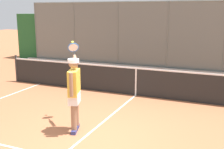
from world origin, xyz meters
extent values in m
plane|color=#A8603D|center=(0.00, 0.00, 0.00)|extent=(60.00, 60.00, 0.00)
cube|color=white|center=(0.00, -1.35, 0.00)|extent=(0.05, 4.65, 0.01)
cylinder|color=slate|center=(0.00, -8.24, 1.63)|extent=(0.07, 0.07, 3.26)
cylinder|color=slate|center=(2.52, -8.24, 1.63)|extent=(0.07, 0.07, 3.26)
cylinder|color=slate|center=(5.03, -8.24, 1.63)|extent=(0.07, 0.07, 3.26)
cylinder|color=slate|center=(7.55, -8.24, 1.63)|extent=(0.07, 0.07, 3.26)
cylinder|color=slate|center=(0.00, -8.24, 3.22)|extent=(15.10, 0.05, 0.05)
cube|color=slate|center=(0.00, -8.24, 1.63)|extent=(15.10, 0.02, 3.26)
cube|color=#235B2D|center=(0.00, -8.89, 1.32)|extent=(18.10, 0.90, 2.63)
cube|color=#ADADA8|center=(0.00, -8.06, 0.07)|extent=(16.10, 0.18, 0.15)
cylinder|color=#2D2D2D|center=(5.06, -3.68, 0.54)|extent=(0.09, 0.09, 1.07)
cube|color=black|center=(0.00, -3.68, 0.46)|extent=(10.05, 0.02, 0.91)
cube|color=white|center=(0.00, -3.68, 0.94)|extent=(10.05, 0.04, 0.05)
cube|color=white|center=(0.00, -3.68, 0.46)|extent=(0.05, 0.04, 0.91)
cube|color=navy|center=(0.33, -0.17, 0.04)|extent=(0.19, 0.28, 0.09)
cylinder|color=#8C664C|center=(0.33, -0.17, 0.49)|extent=(0.13, 0.13, 0.81)
cube|color=navy|center=(0.42, -0.42, 0.04)|extent=(0.19, 0.28, 0.09)
cylinder|color=#8C664C|center=(0.42, -0.42, 0.49)|extent=(0.13, 0.13, 0.81)
cube|color=white|center=(0.37, -0.30, 0.82)|extent=(0.35, 0.47, 0.26)
cube|color=gold|center=(0.37, -0.30, 1.19)|extent=(0.36, 0.54, 0.58)
cylinder|color=#8C664C|center=(0.27, -0.01, 1.21)|extent=(0.08, 0.08, 0.54)
cylinder|color=#8C664C|center=(0.57, -0.72, 1.59)|extent=(0.30, 0.37, 0.30)
sphere|color=#8C664C|center=(0.37, -0.30, 1.63)|extent=(0.22, 0.22, 0.22)
cylinder|color=white|center=(0.37, -0.30, 1.69)|extent=(0.33, 0.33, 0.08)
cube|color=white|center=(0.41, -0.41, 1.66)|extent=(0.24, 0.25, 0.02)
cylinder|color=black|center=(0.72, -0.92, 1.76)|extent=(0.12, 0.15, 0.13)
torus|color=#28569E|center=(0.83, -1.07, 1.88)|extent=(0.35, 0.32, 0.26)
cylinder|color=silver|center=(0.83, -1.07, 1.88)|extent=(0.28, 0.26, 0.21)
sphere|color=#D6E042|center=(0.93, -1.22, 2.00)|extent=(0.07, 0.07, 0.07)
camera|label=1|loc=(-2.95, 5.25, 2.79)|focal=46.19mm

